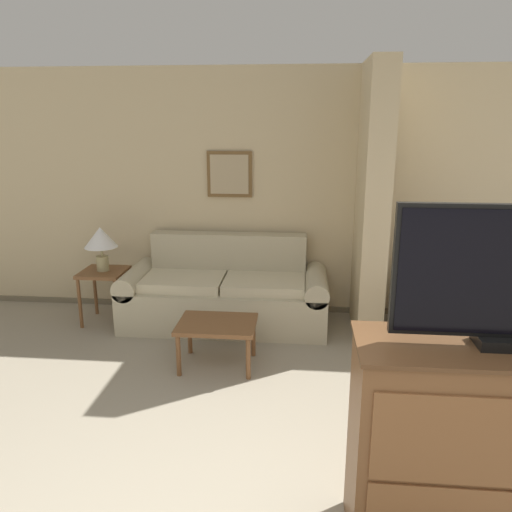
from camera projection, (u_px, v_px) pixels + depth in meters
The scene contains 9 objects.
wall_back at pixel (274, 194), 5.34m from camera, with size 7.50×0.16×2.60m.
wall_partition_pillar at pixel (372, 202), 4.79m from camera, with size 0.24×0.83×2.60m.
couch at pixel (225, 294), 5.18m from camera, with size 2.10×0.84×0.90m.
coffee_table at pixel (217, 328), 4.26m from camera, with size 0.66×0.50×0.40m.
side_table at pixel (104, 279), 5.18m from camera, with size 0.45×0.45×0.56m.
table_lamp at pixel (101, 240), 5.07m from camera, with size 0.34×0.34×0.46m.
tv_dresser at pixel (488, 451), 2.36m from camera, with size 1.30×0.48×1.09m.
bed at pixel (507, 334), 4.34m from camera, with size 1.63×2.06×0.52m.
backpack at pixel (494, 290), 4.07m from camera, with size 0.33×0.23×0.39m.
Camera 1 is at (0.31, -1.34, 2.06)m, focal length 35.00 mm.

